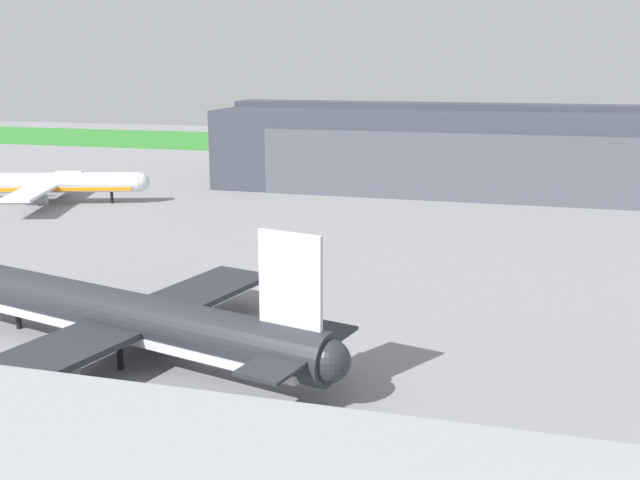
% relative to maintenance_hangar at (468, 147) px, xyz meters
% --- Properties ---
extents(ground_plane, '(440.00, 440.00, 0.00)m').
position_rel_maintenance_hangar_xyz_m(ground_plane, '(-9.39, -92.88, -8.38)').
color(ground_plane, gray).
extents(grass_field_strip, '(440.00, 56.00, 0.08)m').
position_rel_maintenance_hangar_xyz_m(grass_field_strip, '(-9.39, 72.56, -8.34)').
color(grass_field_strip, '#348731').
rests_on(grass_field_strip, ground_plane).
extents(maintenance_hangar, '(103.72, 39.74, 17.68)m').
position_rel_maintenance_hangar_xyz_m(maintenance_hangar, '(0.00, 0.00, 0.00)').
color(maintenance_hangar, '#383D47').
rests_on(maintenance_hangar, ground_plane).
extents(airliner_near_left, '(44.94, 36.59, 13.70)m').
position_rel_maintenance_hangar_xyz_m(airliner_near_left, '(-23.68, -103.61, -4.53)').
color(airliner_near_left, '#282B33').
rests_on(airliner_near_left, ground_plane).
extents(airliner_far_left, '(35.89, 33.34, 12.30)m').
position_rel_maintenance_hangar_xyz_m(airliner_far_left, '(-75.14, -41.65, -4.50)').
color(airliner_far_left, silver).
rests_on(airliner_far_left, ground_plane).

